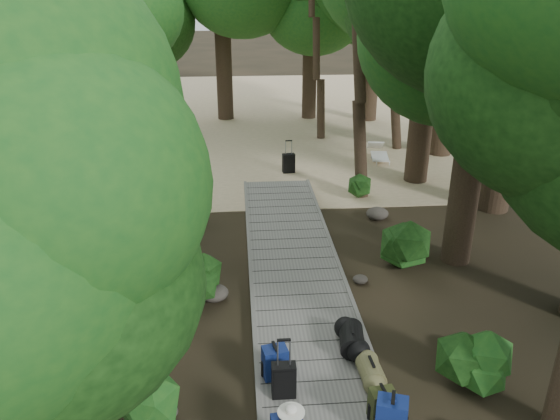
{
  "coord_description": "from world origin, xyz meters",
  "views": [
    {
      "loc": [
        -1.15,
        -8.65,
        5.87
      ],
      "look_at": [
        -0.24,
        2.71,
        1.0
      ],
      "focal_mm": 35.0,
      "sensor_mm": 36.0,
      "label": 1
    }
  ],
  "objects_px": {
    "backpack_left_d": "(275,361)",
    "backpack_right_d": "(382,403)",
    "duffel_right_black": "(352,339)",
    "sun_lounger": "(380,153)",
    "lone_suitcase_on_sand": "(289,163)",
    "suitcase_on_boardwalk": "(284,380)",
    "backpack_right_c": "(391,417)",
    "kayak": "(176,154)",
    "duffel_right_khaki": "(371,372)"
  },
  "relations": [
    {
      "from": "backpack_left_d",
      "to": "backpack_right_d",
      "type": "xyz_separation_m",
      "value": [
        1.43,
        -1.01,
        -0.02
      ]
    },
    {
      "from": "duffel_right_black",
      "to": "sun_lounger",
      "type": "height_order",
      "value": "sun_lounger"
    },
    {
      "from": "lone_suitcase_on_sand",
      "to": "sun_lounger",
      "type": "xyz_separation_m",
      "value": [
        3.25,
        0.93,
        -0.03
      ]
    },
    {
      "from": "backpack_right_d",
      "to": "sun_lounger",
      "type": "xyz_separation_m",
      "value": [
        2.97,
        11.87,
        -0.09
      ]
    },
    {
      "from": "backpack_left_d",
      "to": "suitcase_on_boardwalk",
      "type": "relative_size",
      "value": 1.03
    },
    {
      "from": "backpack_left_d",
      "to": "backpack_right_d",
      "type": "bearing_deg",
      "value": -46.57
    },
    {
      "from": "backpack_left_d",
      "to": "backpack_right_c",
      "type": "height_order",
      "value": "backpack_right_c"
    },
    {
      "from": "backpack_right_c",
      "to": "suitcase_on_boardwalk",
      "type": "xyz_separation_m",
      "value": [
        -1.36,
        0.92,
        -0.07
      ]
    },
    {
      "from": "backpack_left_d",
      "to": "lone_suitcase_on_sand",
      "type": "xyz_separation_m",
      "value": [
        1.16,
        9.92,
        -0.08
      ]
    },
    {
      "from": "backpack_right_c",
      "to": "kayak",
      "type": "height_order",
      "value": "backpack_right_c"
    },
    {
      "from": "backpack_right_c",
      "to": "duffel_right_black",
      "type": "bearing_deg",
      "value": 113.18
    },
    {
      "from": "kayak",
      "to": "lone_suitcase_on_sand",
      "type": "bearing_deg",
      "value": -28.19
    },
    {
      "from": "backpack_left_d",
      "to": "kayak",
      "type": "relative_size",
      "value": 0.21
    },
    {
      "from": "backpack_right_d",
      "to": "duffel_right_black",
      "type": "bearing_deg",
      "value": 86.9
    },
    {
      "from": "backpack_left_d",
      "to": "duffel_right_khaki",
      "type": "relative_size",
      "value": 1.08
    },
    {
      "from": "duffel_right_black",
      "to": "suitcase_on_boardwalk",
      "type": "xyz_separation_m",
      "value": [
        -1.22,
        -1.0,
        0.08
      ]
    },
    {
      "from": "duffel_right_khaki",
      "to": "lone_suitcase_on_sand",
      "type": "bearing_deg",
      "value": 88.51
    },
    {
      "from": "backpack_right_d",
      "to": "duffel_right_khaki",
      "type": "relative_size",
      "value": 1.0
    },
    {
      "from": "backpack_right_c",
      "to": "duffel_right_black",
      "type": "xyz_separation_m",
      "value": [
        -0.14,
        1.92,
        -0.15
      ]
    },
    {
      "from": "duffel_right_black",
      "to": "suitcase_on_boardwalk",
      "type": "relative_size",
      "value": 1.16
    },
    {
      "from": "kayak",
      "to": "sun_lounger",
      "type": "relative_size",
      "value": 1.63
    },
    {
      "from": "duffel_right_khaki",
      "to": "suitcase_on_boardwalk",
      "type": "distance_m",
      "value": 1.38
    },
    {
      "from": "duffel_right_khaki",
      "to": "backpack_left_d",
      "type": "bearing_deg",
      "value": 167.18
    },
    {
      "from": "duffel_right_khaki",
      "to": "suitcase_on_boardwalk",
      "type": "relative_size",
      "value": 0.96
    },
    {
      "from": "backpack_right_d",
      "to": "lone_suitcase_on_sand",
      "type": "relative_size",
      "value": 0.86
    },
    {
      "from": "backpack_right_d",
      "to": "suitcase_on_boardwalk",
      "type": "xyz_separation_m",
      "value": [
        -1.33,
        0.57,
        0.01
      ]
    },
    {
      "from": "duffel_right_khaki",
      "to": "sun_lounger",
      "type": "bearing_deg",
      "value": 71.94
    },
    {
      "from": "backpack_right_d",
      "to": "sun_lounger",
      "type": "relative_size",
      "value": 0.31
    },
    {
      "from": "duffel_right_black",
      "to": "backpack_right_c",
      "type": "bearing_deg",
      "value": -77.64
    },
    {
      "from": "backpack_right_d",
      "to": "duffel_right_khaki",
      "type": "height_order",
      "value": "backpack_right_d"
    },
    {
      "from": "backpack_left_d",
      "to": "lone_suitcase_on_sand",
      "type": "height_order",
      "value": "backpack_left_d"
    },
    {
      "from": "duffel_right_black",
      "to": "kayak",
      "type": "xyz_separation_m",
      "value": [
        -3.98,
        11.26,
        -0.16
      ]
    },
    {
      "from": "duffel_right_khaki",
      "to": "sun_lounger",
      "type": "relative_size",
      "value": 0.31
    },
    {
      "from": "duffel_right_khaki",
      "to": "backpack_right_c",
      "type": "bearing_deg",
      "value": -93.04
    },
    {
      "from": "backpack_left_d",
      "to": "kayak",
      "type": "distance_m",
      "value": 12.12
    },
    {
      "from": "duffel_right_black",
      "to": "backpack_left_d",
      "type": "bearing_deg",
      "value": -148.79
    },
    {
      "from": "backpack_right_d",
      "to": "kayak",
      "type": "height_order",
      "value": "backpack_right_d"
    },
    {
      "from": "backpack_left_d",
      "to": "duffel_right_black",
      "type": "bearing_deg",
      "value": 11.7
    },
    {
      "from": "backpack_right_c",
      "to": "sun_lounger",
      "type": "distance_m",
      "value": 12.56
    },
    {
      "from": "duffel_right_khaki",
      "to": "lone_suitcase_on_sand",
      "type": "distance_m",
      "value": 10.17
    },
    {
      "from": "sun_lounger",
      "to": "backpack_left_d",
      "type": "bearing_deg",
      "value": -102.56
    },
    {
      "from": "lone_suitcase_on_sand",
      "to": "backpack_left_d",
      "type": "bearing_deg",
      "value": -103.37
    },
    {
      "from": "suitcase_on_boardwalk",
      "to": "kayak",
      "type": "relative_size",
      "value": 0.2
    },
    {
      "from": "backpack_right_d",
      "to": "duffel_right_black",
      "type": "xyz_separation_m",
      "value": [
        -0.11,
        1.58,
        -0.06
      ]
    },
    {
      "from": "backpack_left_d",
      "to": "sun_lounger",
      "type": "relative_size",
      "value": 0.33
    },
    {
      "from": "backpack_right_d",
      "to": "suitcase_on_boardwalk",
      "type": "distance_m",
      "value": 1.45
    },
    {
      "from": "sun_lounger",
      "to": "duffel_right_black",
      "type": "bearing_deg",
      "value": -97.13
    },
    {
      "from": "backpack_left_d",
      "to": "kayak",
      "type": "xyz_separation_m",
      "value": [
        -2.66,
        11.82,
        -0.25
      ]
    },
    {
      "from": "duffel_right_black",
      "to": "kayak",
      "type": "distance_m",
      "value": 11.95
    },
    {
      "from": "lone_suitcase_on_sand",
      "to": "duffel_right_black",
      "type": "bearing_deg",
      "value": -95.7
    }
  ]
}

